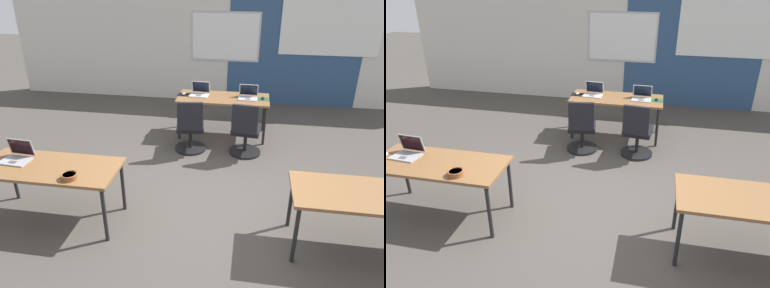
% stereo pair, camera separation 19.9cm
% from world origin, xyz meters
% --- Properties ---
extents(ground_plane, '(24.00, 24.00, 0.00)m').
position_xyz_m(ground_plane, '(0.00, 0.00, 0.00)').
color(ground_plane, '#47423D').
extents(back_wall_assembly, '(10.00, 0.27, 2.80)m').
position_xyz_m(back_wall_assembly, '(0.05, 4.20, 1.41)').
color(back_wall_assembly, silver).
rests_on(back_wall_assembly, ground).
extents(desk_near_left, '(1.60, 0.70, 0.72)m').
position_xyz_m(desk_near_left, '(-1.75, -0.60, 0.66)').
color(desk_near_left, brown).
rests_on(desk_near_left, ground).
extents(desk_near_right, '(1.60, 0.70, 0.72)m').
position_xyz_m(desk_near_right, '(1.75, -0.60, 0.66)').
color(desk_near_right, brown).
rests_on(desk_near_right, ground).
extents(desk_far_center, '(1.60, 0.70, 0.72)m').
position_xyz_m(desk_far_center, '(0.00, 2.20, 0.66)').
color(desk_far_center, brown).
rests_on(desk_far_center, ground).
extents(laptop_far_right, '(0.34, 0.31, 0.23)m').
position_xyz_m(laptop_far_right, '(0.43, 2.22, 0.77)').
color(laptop_far_right, '#B7B7BC').
rests_on(laptop_far_right, desk_far_center).
extents(mousepad_far_right, '(0.22, 0.19, 0.00)m').
position_xyz_m(mousepad_far_right, '(0.69, 2.20, 0.72)').
color(mousepad_far_right, '#23512D').
rests_on(mousepad_far_right, desk_far_center).
extents(mouse_far_right, '(0.07, 0.11, 0.03)m').
position_xyz_m(mouse_far_right, '(0.69, 2.20, 0.74)').
color(mouse_far_right, black).
rests_on(mouse_far_right, mousepad_far_right).
extents(chair_far_right, '(0.52, 0.56, 0.92)m').
position_xyz_m(chair_far_right, '(0.43, 1.45, 0.38)').
color(chair_far_right, black).
rests_on(chair_far_right, ground).
extents(laptop_near_left_end, '(0.35, 0.30, 0.23)m').
position_xyz_m(laptop_near_left_end, '(-2.20, -0.51, 0.77)').
color(laptop_near_left_end, '#9E9EA3').
rests_on(laptop_near_left_end, desk_near_left).
extents(laptop_far_left, '(0.35, 0.32, 0.23)m').
position_xyz_m(laptop_far_left, '(-0.43, 2.26, 0.77)').
color(laptop_far_left, silver).
rests_on(laptop_far_left, desk_far_center).
extents(mousepad_far_left, '(0.22, 0.19, 0.00)m').
position_xyz_m(mousepad_far_left, '(-0.71, 2.23, 0.72)').
color(mousepad_far_left, black).
rests_on(mousepad_far_left, desk_far_center).
extents(mouse_far_left, '(0.08, 0.11, 0.03)m').
position_xyz_m(mouse_far_left, '(-0.71, 2.23, 0.74)').
color(mouse_far_left, '#B2B2B7').
rests_on(mouse_far_left, mousepad_far_left).
extents(chair_far_left, '(0.52, 0.57, 0.92)m').
position_xyz_m(chair_far_left, '(-0.46, 1.44, 0.38)').
color(chair_far_left, black).
rests_on(chair_far_left, ground).
extents(snack_bowl, '(0.18, 0.18, 0.06)m').
position_xyz_m(snack_bowl, '(-1.40, -0.82, 0.76)').
color(snack_bowl, brown).
rests_on(snack_bowl, desk_near_left).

